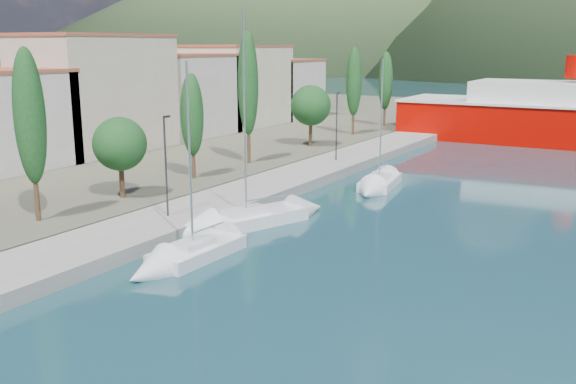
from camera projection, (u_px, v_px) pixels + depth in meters
The scene contains 9 objects.
ground at pixel (571, 104), 122.71m from camera, with size 1400.00×1400.00×0.00m, color #1A404B.
quay at pixel (267, 188), 48.39m from camera, with size 5.00×88.00×0.80m, color gray.
land_strip at pixel (42, 137), 75.72m from camera, with size 70.00×148.00×0.70m, color #565644.
town_buildings at pixel (139, 97), 67.83m from camera, with size 9.20×69.20×11.30m.
tree_row at pixel (244, 105), 55.19m from camera, with size 4.11×64.27×11.43m.
lamp_posts at pixel (169, 162), 38.45m from camera, with size 0.15×45.36×6.06m.
sailboat_near at pixel (173, 262), 32.17m from camera, with size 2.50×7.76×11.06m.
sailboat_mid at pixel (220, 226), 38.42m from camera, with size 5.77×9.96×13.93m.
sailboat_far at pixel (374, 188), 48.94m from camera, with size 3.50×7.67×10.86m.
Camera 1 is at (16.53, -13.77, 10.91)m, focal length 40.00 mm.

